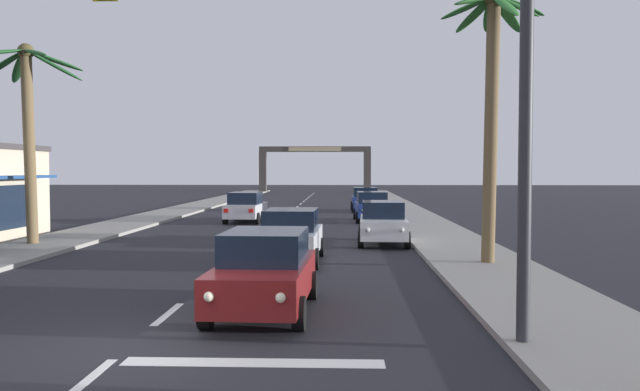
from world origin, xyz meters
TOP-DOWN VIEW (x-y plane):
  - ground_plane at (0.00, 0.00)m, footprint 220.00×220.00m
  - sidewalk_right at (7.80, 20.00)m, footprint 3.20×110.00m
  - sidewalk_left at (-7.80, 20.00)m, footprint 3.20×110.00m
  - lane_markings at (0.44, 20.08)m, footprint 4.28×88.51m
  - traffic_signal_mast at (3.28, 0.27)m, footprint 10.50×0.41m
  - sedan_lead_at_stop_bar at (1.96, 2.82)m, footprint 2.06×4.50m
  - sedan_third_in_queue at (1.92, 9.89)m, footprint 2.03×4.48m
  - sedan_oncoming_far at (-1.83, 25.06)m, footprint 2.05×4.49m
  - sedan_parked_nearest_kerb at (5.13, 34.58)m, footprint 1.99×4.47m
  - sedan_parked_mid_kerb at (5.15, 15.03)m, footprint 2.07×4.50m
  - sedan_parked_far_kerb at (5.21, 25.90)m, footprint 2.05×4.49m
  - palm_left_second at (-8.31, 13.61)m, footprint 4.36×4.36m
  - palm_right_second at (8.04, 9.23)m, footprint 3.22×2.99m
  - town_gateway_arch at (0.00, 71.59)m, footprint 14.32×0.90m

SIDE VIEW (x-z plane):
  - ground_plane at x=0.00m, z-range 0.00..0.00m
  - lane_markings at x=0.44m, z-range 0.00..0.01m
  - sidewalk_right at x=7.80m, z-range 0.00..0.14m
  - sidewalk_left at x=-7.80m, z-range 0.00..0.14m
  - sedan_lead_at_stop_bar at x=1.96m, z-range 0.01..1.69m
  - sedan_third_in_queue at x=1.92m, z-range 0.01..1.69m
  - sedan_oncoming_far at x=-1.83m, z-range 0.01..1.69m
  - sedan_parked_nearest_kerb at x=5.13m, z-range 0.01..1.69m
  - sedan_parked_mid_kerb at x=5.15m, z-range 0.01..1.69m
  - sedan_parked_far_kerb at x=5.21m, z-range 0.01..1.69m
  - town_gateway_arch at x=0.00m, z-range 0.91..6.80m
  - palm_left_second at x=-8.31m, z-range 1.36..9.04m
  - traffic_signal_mast at x=3.28m, z-range 1.65..9.24m
  - palm_right_second at x=8.04m, z-range 1.47..9.84m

